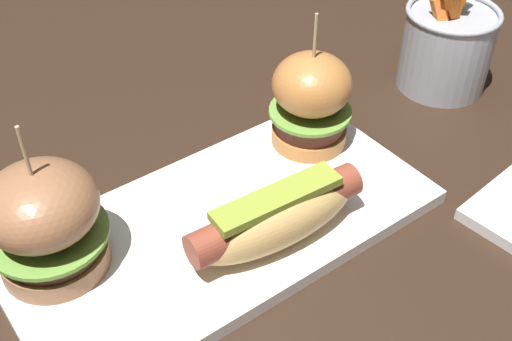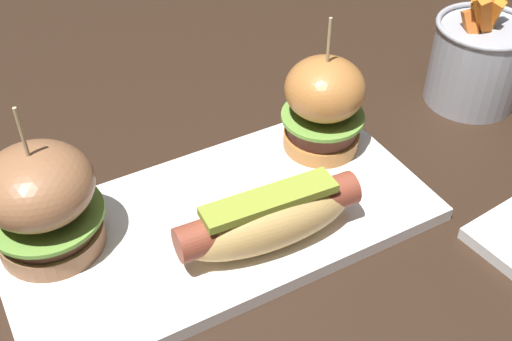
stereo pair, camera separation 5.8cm
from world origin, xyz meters
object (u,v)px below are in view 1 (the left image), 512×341
(slider_right, at_px, (311,100))
(fries_bucket, at_px, (447,46))
(hot_dog, at_px, (276,216))
(platter_main, at_px, (222,226))
(slider_left, at_px, (45,221))

(slider_right, bearing_deg, fries_bucket, 1.05)
(hot_dog, distance_m, fries_bucket, 0.34)
(slider_right, xyz_separation_m, fries_bucket, (0.21, 0.00, -0.01))
(slider_right, height_order, fries_bucket, slider_right)
(platter_main, xyz_separation_m, slider_right, (0.14, 0.04, 0.06))
(hot_dog, height_order, fries_bucket, fries_bucket)
(hot_dog, distance_m, slider_right, 0.15)
(slider_right, relative_size, fries_bucket, 1.05)
(platter_main, bearing_deg, fries_bucket, 7.74)
(fries_bucket, bearing_deg, hot_dog, -163.61)
(platter_main, relative_size, hot_dog, 2.33)
(hot_dog, bearing_deg, platter_main, 117.68)
(slider_left, xyz_separation_m, fries_bucket, (0.49, 0.01, -0.01))
(platter_main, xyz_separation_m, slider_left, (-0.14, 0.04, 0.06))
(platter_main, bearing_deg, hot_dog, -62.32)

